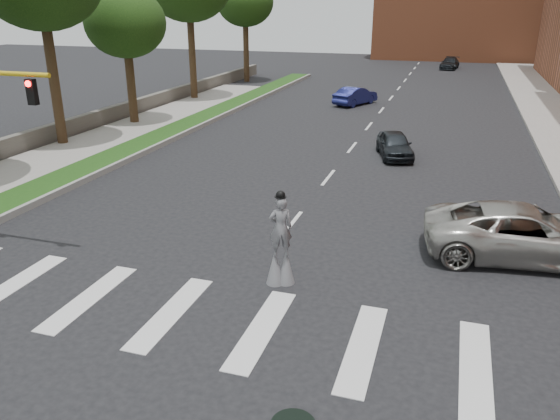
# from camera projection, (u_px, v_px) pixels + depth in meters

# --- Properties ---
(ground_plane) EXTENTS (160.00, 160.00, 0.00)m
(ground_plane) POSITION_uv_depth(u_px,v_px,m) (199.00, 342.00, 13.31)
(ground_plane) COLOR black
(ground_plane) RESTS_ON ground
(grass_median) EXTENTS (2.00, 60.00, 0.25)m
(grass_median) POSITION_uv_depth(u_px,v_px,m) (172.00, 132.00, 34.34)
(grass_median) COLOR #183D11
(grass_median) RESTS_ON ground
(median_curb) EXTENTS (0.20, 60.00, 0.28)m
(median_curb) POSITION_uv_depth(u_px,v_px,m) (187.00, 133.00, 34.03)
(median_curb) COLOR gray
(median_curb) RESTS_ON ground
(sidewalk_left) EXTENTS (4.00, 60.00, 0.18)m
(sidewalk_left) POSITION_uv_depth(u_px,v_px,m) (16.00, 172.00, 26.31)
(sidewalk_left) COLOR gray
(sidewalk_left) RESTS_ON ground
(stone_wall) EXTENTS (0.50, 56.00, 1.10)m
(stone_wall) POSITION_uv_depth(u_px,v_px,m) (114.00, 114.00, 37.53)
(stone_wall) COLOR #524E46
(stone_wall) RESTS_ON ground
(stilt_performer) EXTENTS (0.81, 0.67, 2.88)m
(stilt_performer) POSITION_uv_depth(u_px,v_px,m) (280.00, 247.00, 15.70)
(stilt_performer) COLOR #352415
(stilt_performer) RESTS_ON ground
(suv_crossing) EXTENTS (6.56, 3.61, 1.74)m
(suv_crossing) POSITION_uv_depth(u_px,v_px,m) (525.00, 233.00, 17.38)
(suv_crossing) COLOR #B2AFA8
(suv_crossing) RESTS_ON ground
(car_near) EXTENTS (2.63, 4.21, 1.34)m
(car_near) POSITION_uv_depth(u_px,v_px,m) (395.00, 145.00, 29.01)
(car_near) COLOR black
(car_near) RESTS_ON ground
(car_mid) EXTENTS (3.12, 4.58, 1.43)m
(car_mid) POSITION_uv_depth(u_px,v_px,m) (355.00, 96.00, 43.79)
(car_mid) COLOR navy
(car_mid) RESTS_ON ground
(car_far) EXTENTS (2.45, 4.91, 1.37)m
(car_far) POSITION_uv_depth(u_px,v_px,m) (450.00, 63.00, 67.31)
(car_far) COLOR black
(car_far) RESTS_ON ground
(tree_3) EXTENTS (5.17, 5.17, 8.73)m
(tree_3) POSITION_uv_depth(u_px,v_px,m) (125.00, 24.00, 34.73)
(tree_3) COLOR #352415
(tree_3) RESTS_ON ground
(tree_5) EXTENTS (5.68, 5.68, 10.21)m
(tree_5) POSITION_uv_depth(u_px,v_px,m) (245.00, 2.00, 54.22)
(tree_5) COLOR #352415
(tree_5) RESTS_ON ground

